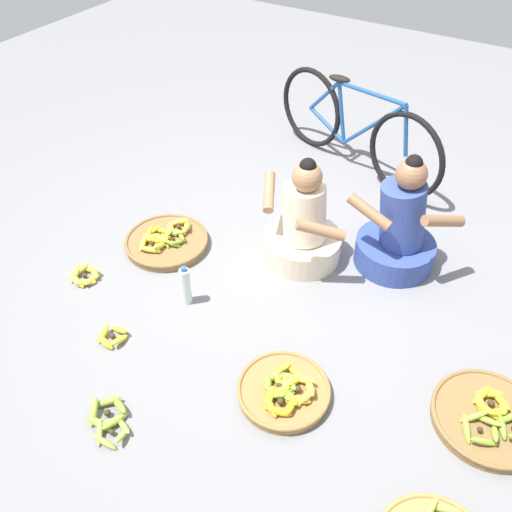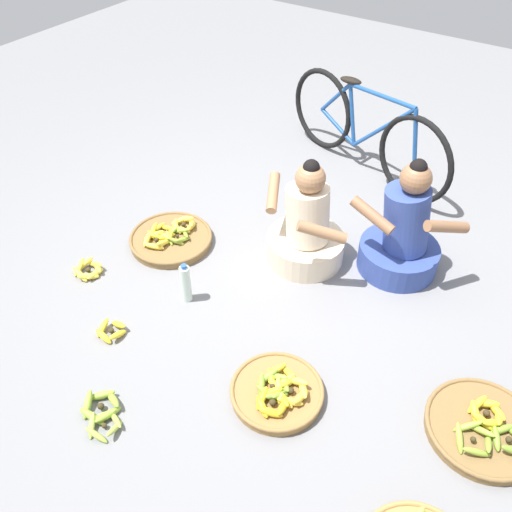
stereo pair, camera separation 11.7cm
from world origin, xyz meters
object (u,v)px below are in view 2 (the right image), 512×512
at_px(vendor_woman_behind, 403,236).
at_px(loose_bananas_front_right, 102,412).
at_px(banana_basket_mid_left, 277,392).
at_px(water_bottle, 186,283).
at_px(banana_basket_mid_right, 484,428).
at_px(bicycle_leaning, 365,131).
at_px(banana_basket_back_right, 171,238).
at_px(loose_bananas_near_vendor, 89,270).
at_px(loose_bananas_back_left, 111,331).
at_px(vendor_woman_front, 306,230).

height_order(vendor_woman_behind, loose_bananas_front_right, vendor_woman_behind).
distance_m(banana_basket_mid_left, water_bottle, 0.90).
height_order(vendor_woman_behind, banana_basket_mid_right, vendor_woman_behind).
bearing_deg(banana_basket_mid_right, water_bottle, -176.52).
height_order(bicycle_leaning, banana_basket_mid_right, bicycle_leaning).
xyz_separation_m(banana_basket_back_right, banana_basket_mid_right, (2.26, -0.25, -0.00)).
height_order(banana_basket_mid_left, loose_bananas_near_vendor, banana_basket_mid_left).
bearing_deg(loose_bananas_near_vendor, loose_bananas_back_left, -30.24).
relative_size(banana_basket_mid_left, loose_bananas_front_right, 1.64).
relative_size(vendor_woman_behind, banana_basket_mid_right, 1.44).
relative_size(bicycle_leaning, banana_basket_mid_left, 3.26).
xyz_separation_m(loose_bananas_near_vendor, loose_bananas_front_right, (0.86, -0.71, -0.00)).
bearing_deg(loose_bananas_front_right, banana_basket_mid_right, 31.30).
height_order(bicycle_leaning, loose_bananas_back_left, bicycle_leaning).
xyz_separation_m(banana_basket_mid_left, loose_bananas_back_left, (-1.04, -0.19, -0.01)).
bearing_deg(loose_bananas_back_left, loose_bananas_near_vendor, 149.76).
distance_m(banana_basket_mid_left, banana_basket_mid_right, 1.04).
bearing_deg(loose_bananas_front_right, loose_bananas_near_vendor, 140.59).
bearing_deg(water_bottle, bicycle_leaning, 83.38).
height_order(loose_bananas_near_vendor, water_bottle, water_bottle).
distance_m(vendor_woman_front, banana_basket_mid_right, 1.55).
relative_size(vendor_woman_behind, loose_bananas_front_right, 2.73).
distance_m(vendor_woman_behind, banana_basket_back_right, 1.57).
xyz_separation_m(banana_basket_back_right, water_bottle, (0.45, -0.36, 0.10)).
bearing_deg(loose_bananas_front_right, vendor_woman_behind, 67.33).
xyz_separation_m(vendor_woman_behind, bicycle_leaning, (-0.73, 0.96, 0.09)).
bearing_deg(vendor_woman_behind, banana_basket_mid_left, -94.95).
height_order(vendor_woman_front, loose_bananas_back_left, vendor_woman_front).
bearing_deg(loose_bananas_back_left, banana_basket_back_right, 107.29).
bearing_deg(vendor_woman_front, banana_basket_back_right, -155.77).
distance_m(banana_basket_back_right, loose_bananas_front_right, 1.40).
distance_m(loose_bananas_front_right, water_bottle, 0.91).
bearing_deg(bicycle_leaning, banana_basket_back_right, -112.80).
xyz_separation_m(vendor_woman_behind, banana_basket_mid_right, (0.85, -0.90, -0.23)).
distance_m(banana_basket_back_right, banana_basket_mid_left, 1.45).
relative_size(banana_basket_back_right, loose_bananas_front_right, 1.91).
relative_size(banana_basket_mid_left, water_bottle, 1.73).
relative_size(vendor_woman_behind, loose_bananas_back_left, 4.99).
xyz_separation_m(banana_basket_mid_left, banana_basket_mid_right, (0.96, 0.40, -0.00)).
height_order(vendor_woman_behind, water_bottle, vendor_woman_behind).
relative_size(bicycle_leaning, loose_bananas_back_left, 9.79).
bearing_deg(bicycle_leaning, banana_basket_mid_right, -49.68).
bearing_deg(vendor_woman_behind, bicycle_leaning, 127.38).
xyz_separation_m(vendor_woman_front, water_bottle, (-0.41, -0.75, -0.11)).
bearing_deg(banana_basket_back_right, bicycle_leaning, 67.20).
xyz_separation_m(vendor_woman_behind, loose_bananas_front_right, (-0.79, -1.90, -0.24)).
distance_m(vendor_woman_behind, banana_basket_mid_left, 1.32).
distance_m(vendor_woman_front, bicycle_leaning, 1.24).
distance_m(vendor_woman_front, loose_bananas_back_left, 1.38).
bearing_deg(banana_basket_mid_left, bicycle_leaning, 105.37).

